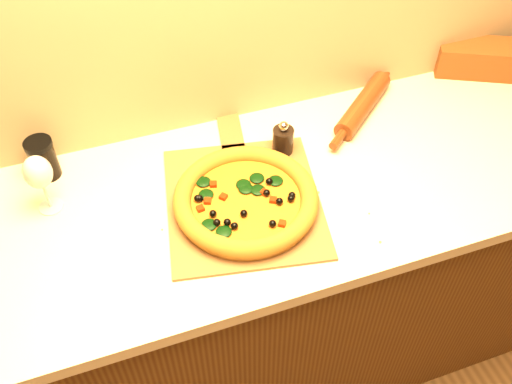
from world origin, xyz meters
name	(u,v)px	position (x,y,z in m)	size (l,w,h in m)	color
cabinet	(242,294)	(0.00, 1.43, 0.43)	(2.80, 0.65, 0.86)	#4B2710
countertop	(239,202)	(0.00, 1.43, 0.88)	(2.84, 0.68, 0.04)	beige
pizza_peel	(243,197)	(0.01, 1.42, 0.90)	(0.47, 0.63, 0.01)	brown
pizza	(246,200)	(0.01, 1.38, 0.93)	(0.38, 0.38, 0.05)	#C08030
pepper_grinder	(283,141)	(0.17, 1.55, 0.95)	(0.06, 0.06, 0.11)	black
rolling_pin	(363,105)	(0.47, 1.64, 0.93)	(0.35, 0.30, 0.06)	#5B250F
bread_bag	(494,59)	(0.97, 1.69, 0.95)	(0.37, 0.12, 0.10)	#633412
wine_glass	(38,174)	(-0.48, 1.55, 1.02)	(0.07, 0.07, 0.18)	silver
dark_jar	(43,158)	(-0.47, 1.68, 0.96)	(0.07, 0.07, 0.12)	black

